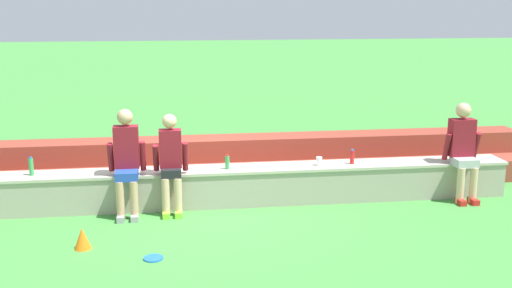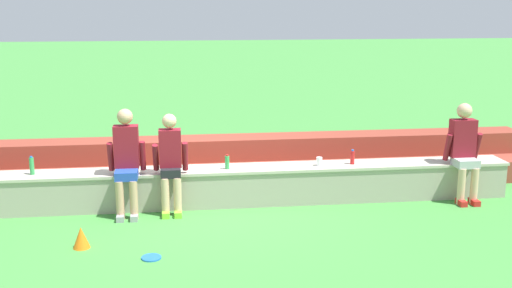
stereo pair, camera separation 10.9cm
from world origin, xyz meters
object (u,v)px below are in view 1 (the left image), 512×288
Objects in this scene: person_center at (463,148)px; water_bottle_mid_left at (31,167)px; person_far_left at (127,159)px; water_bottle_center_gap at (227,162)px; plastic_cup_left_end at (319,161)px; water_bottle_mid_right at (352,157)px; person_left_of_center at (171,161)px; sports_cone at (82,238)px; frisbee at (153,258)px.

person_center is 5.52× the size of water_bottle_mid_left.
person_far_left is 1.01× the size of person_center.
plastic_cup_left_end is (1.36, 0.01, -0.04)m from water_bottle_center_gap.
person_center is at bearing -8.54° from water_bottle_mid_right.
person_center reaches higher than water_bottle_center_gap.
person_far_left reaches higher than person_left_of_center.
water_bottle_mid_left is (-4.60, 0.01, 0.02)m from water_bottle_mid_right.
water_bottle_mid_left is at bearing 120.35° from sports_cone.
person_left_of_center reaches higher than frisbee.
person_center reaches higher than plastic_cup_left_end.
sports_cone is (-1.88, -1.39, -0.52)m from water_bottle_center_gap.
water_bottle_mid_left is at bearing 179.46° from plastic_cup_left_end.
water_bottle_mid_right reaches higher than frisbee.
water_bottle_center_gap is at bearing 176.72° from person_center.
person_center is 2.15m from plastic_cup_left_end.
person_center is 3.50m from water_bottle_center_gap.
person_left_of_center is at bearing -174.34° from water_bottle_mid_right.
water_bottle_mid_left reaches higher than plastic_cup_left_end.
person_left_of_center is at bearing -173.88° from plastic_cup_left_end.
water_bottle_mid_left is at bearing 177.70° from person_center.
frisbee is (-0.23, -1.60, -0.74)m from person_left_of_center.
water_bottle_mid_right is at bearing 171.46° from person_center.
water_bottle_mid_left is 2.61m from frisbee.
water_bottle_mid_right is 0.84× the size of sports_cone.
person_center reaches higher than frisbee.
water_bottle_mid_left is at bearing 132.12° from frisbee.
person_left_of_center is 6.09× the size of frisbee.
sports_cone is at bearing -59.65° from water_bottle_mid_left.
person_center is at bearing 0.29° from person_left_of_center.
water_bottle_center_gap is 2.40m from sports_cone.
plastic_cup_left_end reaches higher than frisbee.
frisbee is at bearing -98.25° from person_left_of_center.
person_center is 6.33× the size of frisbee.
person_far_left reaches higher than sports_cone.
sports_cone is at bearing -156.61° from plastic_cup_left_end.
frisbee is (-1.04, -1.82, -0.64)m from water_bottle_center_gap.
plastic_cup_left_end is at bearing 174.35° from person_center.
person_center is 6.23m from water_bottle_mid_left.
person_far_left is 0.60m from person_left_of_center.
person_far_left is at bearing 178.25° from person_left_of_center.
sports_cone is (-5.38, -1.19, -0.66)m from person_center.
person_center is 5.53× the size of sports_cone.
frisbee is (-2.40, -1.83, -0.60)m from plastic_cup_left_end.
plastic_cup_left_end is at bearing 4.42° from person_far_left.
water_bottle_mid_left reaches higher than water_bottle_mid_right.
person_left_of_center is at bearing -164.59° from water_bottle_center_gap.
water_bottle_mid_left is 4.09m from plastic_cup_left_end.
water_bottle_center_gap is at bearing 8.23° from person_far_left.
person_left_of_center reaches higher than plastic_cup_left_end.
sports_cone is (-3.76, -1.44, -0.52)m from water_bottle_mid_right.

